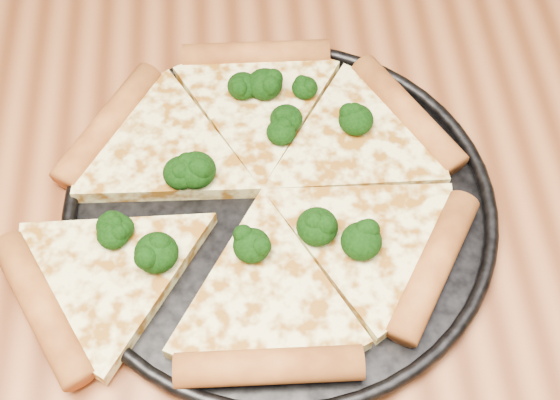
{
  "coord_description": "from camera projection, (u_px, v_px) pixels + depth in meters",
  "views": [
    {
      "loc": [
        0.05,
        -0.37,
        1.29
      ],
      "look_at": [
        0.08,
        -0.03,
        0.77
      ],
      "focal_mm": 49.49,
      "sensor_mm": 36.0,
      "label": 1
    }
  ],
  "objects": [
    {
      "name": "dining_table",
      "position": [
        197.0,
        239.0,
        0.72
      ],
      "size": [
        1.2,
        0.9,
        0.75
      ],
      "color": "#9C5630",
      "rests_on": "ground"
    },
    {
      "name": "pizza",
      "position": [
        254.0,
        195.0,
        0.62
      ],
      "size": [
        0.39,
        0.33,
        0.03
      ],
      "rotation": [
        0.0,
        0.0,
        -0.03
      ],
      "color": "#FFF19C",
      "rests_on": "pizza_pan"
    },
    {
      "name": "broccoli_florets",
      "position": [
        244.0,
        177.0,
        0.62
      ],
      "size": [
        0.23,
        0.19,
        0.03
      ],
      "color": "black",
      "rests_on": "pizza"
    },
    {
      "name": "pizza_pan",
      "position": [
        280.0,
        206.0,
        0.63
      ],
      "size": [
        0.35,
        0.35,
        0.02
      ],
      "color": "black",
      "rests_on": "dining_table"
    }
  ]
}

